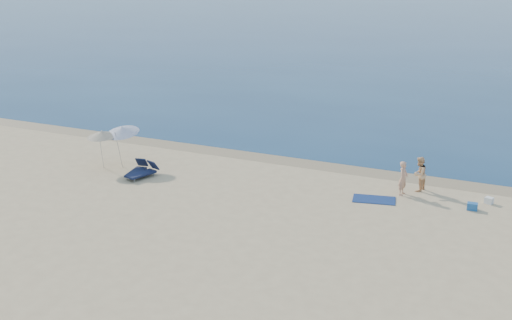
# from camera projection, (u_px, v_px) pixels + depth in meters

# --- Properties ---
(sea) EXTENTS (240.00, 160.00, 0.01)m
(sea) POSITION_uv_depth(u_px,v_px,m) (490.00, 21.00, 102.65)
(sea) COLOR #0D2C4E
(sea) RESTS_ON ground
(wet_sand_strip) EXTENTS (240.00, 1.60, 0.00)m
(wet_sand_strip) POSITION_uv_depth(u_px,v_px,m) (338.00, 168.00, 32.85)
(wet_sand_strip) COLOR #847254
(wet_sand_strip) RESTS_ON ground
(person_left) EXTENTS (0.45, 0.62, 1.57)m
(person_left) POSITION_uv_depth(u_px,v_px,m) (403.00, 178.00, 28.97)
(person_left) COLOR tan
(person_left) RESTS_ON ground
(person_right) EXTENTS (0.78, 0.91, 1.62)m
(person_right) POSITION_uv_depth(u_px,v_px,m) (419.00, 174.00, 29.44)
(person_right) COLOR tan
(person_right) RESTS_ON ground
(beach_towel) EXTENTS (2.05, 1.41, 0.03)m
(beach_towel) POSITION_uv_depth(u_px,v_px,m) (374.00, 199.00, 28.57)
(beach_towel) COLOR navy
(beach_towel) RESTS_ON ground
(white_bag) EXTENTS (0.41, 0.39, 0.28)m
(white_bag) POSITION_uv_depth(u_px,v_px,m) (489.00, 200.00, 28.11)
(white_bag) COLOR silver
(white_bag) RESTS_ON ground
(blue_cooler) EXTENTS (0.46, 0.34, 0.31)m
(blue_cooler) POSITION_uv_depth(u_px,v_px,m) (472.00, 206.00, 27.42)
(blue_cooler) COLOR #1C5597
(blue_cooler) RESTS_ON ground
(umbrella_near) EXTENTS (1.84, 1.86, 2.27)m
(umbrella_near) POSITION_uv_depth(u_px,v_px,m) (122.00, 130.00, 32.57)
(umbrella_near) COLOR silver
(umbrella_near) RESTS_ON ground
(umbrella_far) EXTENTS (1.93, 1.94, 2.04)m
(umbrella_far) POSITION_uv_depth(u_px,v_px,m) (102.00, 134.00, 32.34)
(umbrella_far) COLOR silver
(umbrella_far) RESTS_ON ground
(lounger_left) EXTENTS (0.81, 1.74, 0.74)m
(lounger_left) POSITION_uv_depth(u_px,v_px,m) (137.00, 170.00, 31.60)
(lounger_left) COLOR #131A34
(lounger_left) RESTS_ON ground
(lounger_right) EXTENTS (1.04, 1.76, 0.74)m
(lounger_right) POSITION_uv_depth(u_px,v_px,m) (144.00, 172.00, 31.31)
(lounger_right) COLOR #151C39
(lounger_right) RESTS_ON ground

